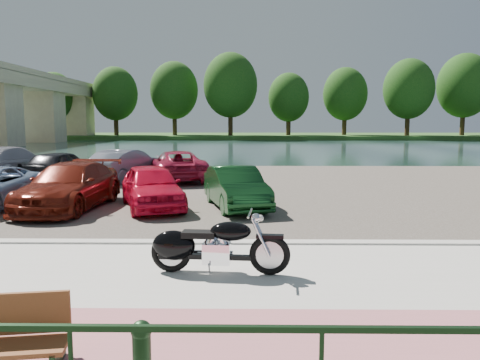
# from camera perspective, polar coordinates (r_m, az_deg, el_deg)

# --- Properties ---
(ground) EXTENTS (200.00, 200.00, 0.00)m
(ground) POSITION_cam_1_polar(r_m,az_deg,el_deg) (7.97, 5.14, -12.00)
(ground) COLOR #595447
(ground) RESTS_ON ground
(promenade) EXTENTS (60.00, 6.00, 0.10)m
(promenade) POSITION_cam_1_polar(r_m,az_deg,el_deg) (7.02, 5.79, -14.28)
(promenade) COLOR #BCB9B1
(promenade) RESTS_ON ground
(pink_path) EXTENTS (60.00, 2.00, 0.01)m
(pink_path) POSITION_cam_1_polar(r_m,az_deg,el_deg) (5.63, 7.20, -19.29)
(pink_path) COLOR #AA6067
(pink_path) RESTS_ON promenade
(kerb) EXTENTS (60.00, 0.30, 0.14)m
(kerb) POSITION_cam_1_polar(r_m,az_deg,el_deg) (9.86, 4.25, -7.83)
(kerb) COLOR #BCB9B1
(kerb) RESTS_ON ground
(parking_lot) EXTENTS (60.00, 18.00, 0.04)m
(parking_lot) POSITION_cam_1_polar(r_m,az_deg,el_deg) (18.70, 2.58, -0.89)
(parking_lot) COLOR #3D3831
(parking_lot) RESTS_ON ground
(river) EXTENTS (120.00, 40.00, 0.00)m
(river) POSITION_cam_1_polar(r_m,az_deg,el_deg) (47.59, 1.47, 3.92)
(river) COLOR #1B3230
(river) RESTS_ON ground
(far_bank) EXTENTS (120.00, 24.00, 0.60)m
(far_bank) POSITION_cam_1_polar(r_m,az_deg,el_deg) (79.55, 1.18, 5.39)
(far_bank) COLOR #234B1B
(far_bank) RESTS_ON ground
(railing) EXTENTS (24.04, 0.05, 0.90)m
(railing) POSITION_cam_1_polar(r_m,az_deg,el_deg) (4.00, 9.92, -20.01)
(railing) COLOR black
(railing) RESTS_ON promenade
(far_trees) EXTENTS (70.25, 10.68, 12.52)m
(far_trees) POSITION_cam_1_polar(r_m,az_deg,el_deg) (73.63, 4.69, 10.83)
(far_trees) COLOR #342513
(far_trees) RESTS_ON far_bank
(motorcycle) EXTENTS (2.33, 0.75, 1.05)m
(motorcycle) POSITION_cam_1_polar(r_m,az_deg,el_deg) (7.84, -4.06, -8.02)
(motorcycle) COLOR black
(motorcycle) RESTS_ON promenade
(car_3) EXTENTS (2.22, 4.80, 1.36)m
(car_3) POSITION_cam_1_polar(r_m,az_deg,el_deg) (14.76, -20.06, -0.69)
(car_3) COLOR maroon
(car_3) RESTS_ON parking_lot
(car_4) EXTENTS (2.77, 4.16, 1.32)m
(car_4) POSITION_cam_1_polar(r_m,az_deg,el_deg) (14.22, -10.70, -0.76)
(car_4) COLOR red
(car_4) RESTS_ON parking_lot
(car_5) EXTENTS (2.23, 3.96, 1.24)m
(car_5) POSITION_cam_1_polar(r_m,az_deg,el_deg) (13.98, -0.51, -0.93)
(car_5) COLOR #0F3917
(car_5) RESTS_ON parking_lot
(car_7) EXTENTS (2.75, 5.53, 1.54)m
(car_7) POSITION_cam_1_polar(r_m,az_deg,el_deg) (22.59, -26.37, 1.78)
(car_7) COLOR #9B9AA2
(car_7) RESTS_ON parking_lot
(car_8) EXTENTS (2.42, 4.31, 1.38)m
(car_8) POSITION_cam_1_polar(r_m,az_deg,el_deg) (21.36, -21.05, 1.56)
(car_8) COLOR black
(car_8) RESTS_ON parking_lot
(car_9) EXTENTS (2.85, 4.43, 1.38)m
(car_9) POSITION_cam_1_polar(r_m,az_deg,el_deg) (21.23, -13.68, 1.79)
(car_9) COLOR slate
(car_9) RESTS_ON parking_lot
(car_10) EXTENTS (3.37, 5.15, 1.32)m
(car_10) POSITION_cam_1_polar(r_m,az_deg,el_deg) (20.82, -7.65, 1.75)
(car_10) COLOR #9E1A39
(car_10) RESTS_ON parking_lot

